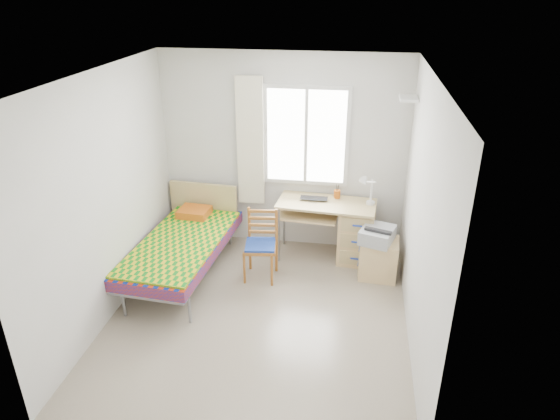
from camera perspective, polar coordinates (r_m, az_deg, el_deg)
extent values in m
plane|color=#BCAD93|center=(5.64, -2.42, -11.94)|extent=(3.50, 3.50, 0.00)
plane|color=white|center=(4.58, -3.02, 15.07)|extent=(3.50, 3.50, 0.00)
plane|color=silver|center=(6.57, 0.36, 6.49)|extent=(3.20, 0.00, 3.20)
plane|color=silver|center=(5.50, -19.26, 1.23)|extent=(0.00, 3.50, 3.50)
plane|color=silver|center=(4.92, 15.88, -1.10)|extent=(0.00, 3.50, 3.50)
cube|color=white|center=(6.44, 3.01, 8.40)|extent=(1.10, 0.04, 1.30)
cube|color=white|center=(6.43, 3.00, 8.37)|extent=(1.00, 0.02, 1.20)
cube|color=white|center=(6.43, 2.99, 8.36)|extent=(0.04, 0.02, 1.20)
cube|color=white|center=(6.53, -3.41, 7.71)|extent=(0.35, 0.05, 1.70)
cube|color=white|center=(5.97, 14.48, 12.27)|extent=(0.20, 0.32, 0.03)
cube|color=gray|center=(6.25, -11.12, -4.76)|extent=(1.04, 2.04, 0.06)
cube|color=#B62A0C|center=(6.21, -11.18, -4.13)|extent=(1.08, 2.06, 0.14)
cube|color=gold|center=(6.15, -11.30, -3.58)|extent=(1.05, 1.94, 0.03)
cube|color=tan|center=(6.94, -8.71, 0.93)|extent=(0.95, 0.12, 0.54)
cube|color=#CB5216|center=(6.73, -9.76, -0.24)|extent=(0.42, 0.36, 0.10)
cylinder|color=gray|center=(5.79, -17.43, -10.19)|extent=(0.04, 0.04, 0.32)
cylinder|color=gray|center=(6.96, -5.71, -2.75)|extent=(0.04, 0.04, 0.32)
cube|color=tan|center=(6.41, 5.34, 0.72)|extent=(1.29, 0.67, 0.03)
cube|color=tan|center=(6.57, 8.74, -2.61)|extent=(0.48, 0.58, 0.75)
cube|color=tan|center=(6.49, 3.27, -0.45)|extent=(0.80, 0.59, 0.02)
cylinder|color=gray|center=(6.42, -0.15, -2.97)|extent=(0.03, 0.03, 0.75)
cylinder|color=gray|center=(6.84, 0.48, -1.13)|extent=(0.03, 0.03, 0.75)
cube|color=#A86020|center=(6.07, -2.26, -4.26)|extent=(0.42, 0.42, 0.04)
cube|color=navy|center=(6.06, -2.26, -4.03)|extent=(0.40, 0.40, 0.04)
cube|color=#A86020|center=(6.09, -1.99, -1.34)|extent=(0.34, 0.07, 0.37)
cylinder|color=#A86020|center=(6.07, -4.10, -6.64)|extent=(0.03, 0.03, 0.42)
cylinder|color=#A86020|center=(6.18, -0.42, -3.55)|extent=(0.04, 0.04, 0.86)
cube|color=tan|center=(6.30, 11.21, -5.44)|extent=(0.48, 0.43, 0.50)
cube|color=tan|center=(6.23, 9.17, -4.41)|extent=(0.03, 0.37, 0.18)
cube|color=tan|center=(6.33, 9.05, -6.04)|extent=(0.03, 0.37, 0.18)
cube|color=#A4A7AC|center=(6.12, 11.06, -2.81)|extent=(0.47, 0.51, 0.17)
cube|color=black|center=(6.08, 11.12, -2.10)|extent=(0.38, 0.41, 0.02)
imported|color=black|center=(6.42, 3.84, 1.11)|extent=(0.36, 0.23, 0.03)
cylinder|color=#CB5216|center=(6.53, 6.54, 1.82)|extent=(0.10, 0.10, 0.11)
cylinder|color=white|center=(6.43, 10.30, 0.81)|extent=(0.11, 0.11, 0.03)
cylinder|color=white|center=(6.37, 10.41, 2.12)|extent=(0.02, 0.13, 0.30)
cylinder|color=white|center=(6.23, 10.34, 3.16)|extent=(0.14, 0.26, 0.12)
cone|color=white|center=(6.13, 9.62, 3.16)|extent=(0.16, 0.17, 0.14)
imported|color=gray|center=(6.46, 3.82, -0.70)|extent=(0.18, 0.24, 0.02)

